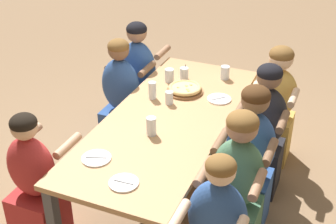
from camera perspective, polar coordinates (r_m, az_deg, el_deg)
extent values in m
plane|color=#896B4C|center=(4.05, 0.00, -10.13)|extent=(18.00, 18.00, 0.00)
cube|color=tan|center=(3.61, 0.00, -0.96)|extent=(2.17, 0.89, 0.04)
cube|color=#4C4C51|center=(4.55, 9.51, 0.01)|extent=(0.07, 0.07, 0.73)
cube|color=#4C4C51|center=(4.75, 0.48, 1.81)|extent=(0.07, 0.07, 0.73)
cylinder|color=brown|center=(3.97, 2.06, 2.56)|extent=(0.31, 0.31, 0.02)
torus|color=#DBB26B|center=(3.96, 2.07, 2.94)|extent=(0.28, 0.28, 0.03)
cylinder|color=#E5C675|center=(3.96, 2.07, 2.86)|extent=(0.24, 0.24, 0.03)
cylinder|color=#E5C166|center=(3.92, 2.44, 2.82)|extent=(0.02, 0.02, 0.01)
cylinder|color=#E5C166|center=(3.89, 2.49, 2.63)|extent=(0.02, 0.02, 0.01)
cylinder|color=#E5C166|center=(3.95, 1.22, 3.05)|extent=(0.02, 0.02, 0.01)
cylinder|color=#E5C166|center=(3.99, 2.79, 3.36)|extent=(0.02, 0.02, 0.01)
cylinder|color=#E5C166|center=(3.98, 2.25, 3.24)|extent=(0.02, 0.02, 0.01)
cylinder|color=white|center=(2.95, -5.42, -8.59)|extent=(0.19, 0.19, 0.01)
cube|color=#B7B7BC|center=(2.94, -5.43, -8.46)|extent=(0.02, 0.13, 0.01)
cylinder|color=white|center=(3.88, 6.25, 1.59)|extent=(0.20, 0.20, 0.01)
cube|color=#B7B7BC|center=(3.87, 6.26, 1.71)|extent=(0.11, 0.10, 0.01)
cylinder|color=white|center=(3.18, -8.73, -5.59)|extent=(0.20, 0.20, 0.01)
cube|color=#B7B7BC|center=(3.17, -8.74, -5.46)|extent=(0.06, 0.14, 0.01)
cylinder|color=silver|center=(4.18, 1.98, 4.72)|extent=(0.08, 0.08, 0.11)
cylinder|color=#1EA8DB|center=(4.19, 1.98, 4.53)|extent=(0.07, 0.07, 0.08)
cylinder|color=black|center=(4.19, 2.07, 4.98)|extent=(0.00, 0.02, 0.13)
cylinder|color=silver|center=(3.84, -1.91, 2.66)|extent=(0.06, 0.06, 0.15)
cylinder|color=black|center=(3.86, -1.91, 2.23)|extent=(0.06, 0.06, 0.08)
cylinder|color=silver|center=(4.13, 0.17, 4.49)|extent=(0.08, 0.08, 0.12)
cylinder|color=silver|center=(4.14, 0.17, 4.17)|extent=(0.07, 0.07, 0.07)
cylinder|color=silver|center=(3.77, 0.15, 1.76)|extent=(0.06, 0.06, 0.11)
cylinder|color=silver|center=(3.36, -2.05, -1.74)|extent=(0.07, 0.07, 0.14)
cylinder|color=silver|center=(3.37, -2.04, -2.07)|extent=(0.06, 0.06, 0.10)
cylinder|color=silver|center=(4.21, 6.97, 4.79)|extent=(0.08, 0.08, 0.12)
cube|color=#2D5193|center=(4.77, -3.49, -0.06)|extent=(0.32, 0.34, 0.45)
ellipsoid|color=#2D5193|center=(4.55, -3.69, 5.37)|extent=(0.24, 0.36, 0.54)
sphere|color=#9E7051|center=(4.41, -3.84, 9.66)|extent=(0.19, 0.19, 0.19)
ellipsoid|color=black|center=(4.40, -3.85, 10.06)|extent=(0.20, 0.20, 0.13)
cylinder|color=#9E7051|center=(4.74, -4.50, 7.89)|extent=(0.28, 0.06, 0.06)
cylinder|color=#9E7051|center=(4.61, -0.67, 7.30)|extent=(0.28, 0.06, 0.06)
cube|color=#2D5193|center=(4.50, -5.50, -2.17)|extent=(0.32, 0.34, 0.45)
ellipsoid|color=#2D5193|center=(4.27, -5.80, 3.28)|extent=(0.24, 0.36, 0.51)
sphere|color=brown|center=(4.13, -6.05, 7.55)|extent=(0.19, 0.19, 0.19)
ellipsoid|color=brown|center=(4.11, -6.07, 7.98)|extent=(0.19, 0.19, 0.13)
cylinder|color=brown|center=(4.46, -6.58, 5.93)|extent=(0.28, 0.06, 0.06)
cylinder|color=brown|center=(4.32, -2.58, 5.25)|extent=(0.28, 0.06, 0.06)
cube|color=#B22D2D|center=(3.64, -15.31, -12.27)|extent=(0.32, 0.34, 0.45)
ellipsoid|color=#B22D2D|center=(3.36, -16.35, -6.42)|extent=(0.24, 0.36, 0.47)
sphere|color=tan|center=(3.18, -17.16, -1.75)|extent=(0.18, 0.18, 0.18)
ellipsoid|color=black|center=(3.17, -17.24, -1.27)|extent=(0.18, 0.18, 0.13)
cylinder|color=tan|center=(3.53, -16.75, -2.73)|extent=(0.28, 0.06, 0.06)
cylinder|color=tan|center=(3.34, -12.13, -4.02)|extent=(0.28, 0.06, 0.06)
ellipsoid|color=#2D5193|center=(2.82, 6.04, -12.59)|extent=(0.24, 0.36, 0.51)
sphere|color=beige|center=(2.61, 6.43, -7.10)|extent=(0.17, 0.17, 0.17)
ellipsoid|color=brown|center=(2.59, 6.47, -6.56)|extent=(0.18, 0.18, 0.12)
cylinder|color=beige|center=(2.65, 1.17, -12.82)|extent=(0.28, 0.06, 0.06)
ellipsoid|color=#477556|center=(3.16, 8.54, -7.33)|extent=(0.24, 0.36, 0.52)
sphere|color=#9E7051|center=(2.96, 9.05, -1.81)|extent=(0.21, 0.21, 0.21)
ellipsoid|color=brown|center=(2.94, 9.10, -1.21)|extent=(0.21, 0.21, 0.14)
cylinder|color=#9E7051|center=(2.91, 10.88, -8.68)|extent=(0.28, 0.06, 0.06)
cylinder|color=#9E7051|center=(2.97, 4.43, -7.21)|extent=(0.28, 0.06, 0.06)
cube|color=#2D5193|center=(3.73, 9.39, -10.29)|extent=(0.32, 0.34, 0.45)
ellipsoid|color=#2D5193|center=(3.43, 10.07, -3.93)|extent=(0.24, 0.36, 0.54)
sphere|color=brown|center=(3.24, 10.63, 1.47)|extent=(0.20, 0.20, 0.20)
ellipsoid|color=#422814|center=(3.23, 10.69, 2.01)|extent=(0.20, 0.20, 0.14)
cylinder|color=brown|center=(3.17, 12.34, -4.78)|extent=(0.28, 0.06, 0.06)
cylinder|color=brown|center=(3.23, 6.42, -3.52)|extent=(0.28, 0.06, 0.06)
cube|color=gold|center=(4.49, 12.45, -2.92)|extent=(0.32, 0.34, 0.45)
ellipsoid|color=gold|center=(4.26, 13.11, 2.27)|extent=(0.24, 0.36, 0.47)
sphere|color=beige|center=(4.12, 13.64, 6.37)|extent=(0.21, 0.21, 0.21)
ellipsoid|color=brown|center=(4.11, 13.70, 6.84)|extent=(0.21, 0.21, 0.15)
cylinder|color=beige|center=(4.02, 15.06, 1.70)|extent=(0.28, 0.06, 0.06)
cylinder|color=beige|center=(4.07, 10.34, 2.62)|extent=(0.28, 0.06, 0.06)
cube|color=#232328|center=(4.08, 11.02, -6.40)|extent=(0.32, 0.34, 0.45)
ellipsoid|color=#232328|center=(3.82, 11.71, -0.54)|extent=(0.24, 0.36, 0.52)
sphere|color=brown|center=(3.66, 12.27, 4.23)|extent=(0.20, 0.20, 0.20)
ellipsoid|color=black|center=(3.64, 12.33, 4.71)|extent=(0.20, 0.20, 0.14)
cylinder|color=brown|center=(3.57, 13.83, -1.16)|extent=(0.28, 0.06, 0.06)
cylinder|color=brown|center=(3.62, 8.54, -0.10)|extent=(0.28, 0.06, 0.06)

